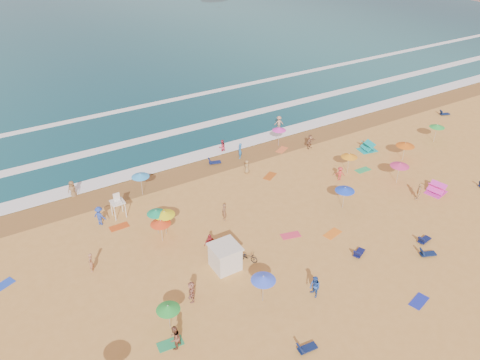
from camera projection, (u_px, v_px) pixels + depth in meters
ground at (247, 234)px, 40.82m from camera, size 220.00×220.00×0.00m
ocean at (45, 31)px, 102.25m from camera, size 220.00×140.00×0.18m
wet_sand at (186, 172)px, 49.96m from camera, size 220.00×220.00×0.00m
surf_foam at (154, 140)px, 56.36m from camera, size 200.00×18.70×0.05m
cabana at (225, 257)px, 36.68m from camera, size 2.00×2.00×2.00m
cabana_roof at (225, 247)px, 36.13m from camera, size 2.20×2.20×0.12m
bicycle at (248, 257)px, 37.59m from camera, size 1.52×1.67×0.88m
lifeguard_stand at (118, 207)px, 42.58m from camera, size 1.20×1.20×2.10m
beach_umbrellas at (235, 213)px, 39.84m from camera, size 63.65×27.12×0.82m
loungers at (360, 225)px, 41.64m from camera, size 56.46×25.66×0.34m
towels at (254, 236)px, 40.51m from camera, size 37.59×25.97×0.03m
popup_tents at (400, 165)px, 50.09m from camera, size 2.89×12.16×1.20m
beachgoers at (221, 204)px, 43.30m from camera, size 45.11×26.40×2.10m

